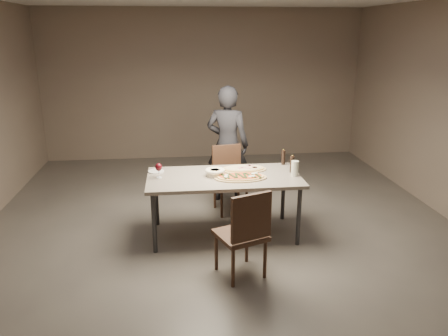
{
  "coord_description": "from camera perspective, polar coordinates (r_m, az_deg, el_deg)",
  "views": [
    {
      "loc": [
        -0.55,
        -4.84,
        2.39
      ],
      "look_at": [
        0.0,
        0.0,
        0.85
      ],
      "focal_mm": 35.0,
      "sensor_mm": 36.0,
      "label": 1
    }
  ],
  "objects": [
    {
      "name": "wine_glass",
      "position": [
        5.1,
        -8.53,
        0.05
      ],
      "size": [
        0.08,
        0.08,
        0.18
      ],
      "rotation": [
        0.0,
        0.0,
        -0.21
      ],
      "color": "silver",
      "rests_on": "dining_table"
    },
    {
      "name": "chair_far",
      "position": [
        5.97,
        0.61,
        -0.88
      ],
      "size": [
        0.49,
        0.49,
        0.9
      ],
      "rotation": [
        0.0,
        0.0,
        3.31
      ],
      "color": "#3E261A",
      "rests_on": "ground"
    },
    {
      "name": "zucchini_pizza",
      "position": [
        5.06,
        2.2,
        -1.18
      ],
      "size": [
        0.61,
        0.34,
        0.05
      ],
      "rotation": [
        0.0,
        0.0,
        0.0
      ],
      "color": "tan",
      "rests_on": "dining_table"
    },
    {
      "name": "oil_dish",
      "position": [
        5.29,
        3.48,
        -0.47
      ],
      "size": [
        0.11,
        0.11,
        0.01
      ],
      "rotation": [
        0.0,
        0.0,
        0.29
      ],
      "color": "white",
      "rests_on": "dining_table"
    },
    {
      "name": "pepper_mill_right",
      "position": [
        5.61,
        7.76,
        1.4
      ],
      "size": [
        0.05,
        0.05,
        0.2
      ],
      "rotation": [
        0.0,
        0.0,
        -0.35
      ],
      "color": "black",
      "rests_on": "dining_table"
    },
    {
      "name": "room",
      "position": [
        4.97,
        0.0,
        6.06
      ],
      "size": [
        7.0,
        7.0,
        7.0
      ],
      "color": "#59534D",
      "rests_on": "ground"
    },
    {
      "name": "diner",
      "position": [
        6.21,
        0.46,
        3.08
      ],
      "size": [
        0.72,
        0.6,
        1.68
      ],
      "primitive_type": "imported",
      "rotation": [
        0.0,
        0.0,
        2.75
      ],
      "color": "black",
      "rests_on": "ground"
    },
    {
      "name": "carafe",
      "position": [
        5.19,
        9.24,
        -0.05
      ],
      "size": [
        0.09,
        0.09,
        0.18
      ],
      "rotation": [
        0.0,
        0.0,
        -0.35
      ],
      "color": "silver",
      "rests_on": "dining_table"
    },
    {
      "name": "dining_table",
      "position": [
        5.15,
        0.0,
        -1.66
      ],
      "size": [
        1.8,
        0.9,
        0.75
      ],
      "color": "gray",
      "rests_on": "ground"
    },
    {
      "name": "chair_near",
      "position": [
        4.31,
        2.77,
        -8.1
      ],
      "size": [
        0.57,
        0.57,
        0.94
      ],
      "rotation": [
        0.0,
        0.0,
        0.36
      ],
      "color": "#3E261A",
      "rests_on": "ground"
    },
    {
      "name": "bread_basket",
      "position": [
        5.13,
        -1.18,
        -0.5
      ],
      "size": [
        0.23,
        0.23,
        0.08
      ],
      "rotation": [
        0.0,
        0.0,
        0.34
      ],
      "color": "beige",
      "rests_on": "dining_table"
    },
    {
      "name": "ham_pizza",
      "position": [
        5.36,
        2.55,
        -0.11
      ],
      "size": [
        0.57,
        0.32,
        0.04
      ],
      "rotation": [
        0.0,
        0.0,
        0.37
      ],
      "color": "tan",
      "rests_on": "dining_table"
    },
    {
      "name": "side_plate",
      "position": [
        5.35,
        -8.85,
        -0.43
      ],
      "size": [
        0.19,
        0.19,
        0.01
      ],
      "rotation": [
        0.0,
        0.0,
        0.23
      ],
      "color": "white",
      "rests_on": "dining_table"
    },
    {
      "name": "pepper_mill_left",
      "position": [
        5.31,
        8.88,
        0.5
      ],
      "size": [
        0.06,
        0.06,
        0.22
      ],
      "rotation": [
        0.0,
        0.0,
        -0.12
      ],
      "color": "black",
      "rests_on": "dining_table"
    }
  ]
}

